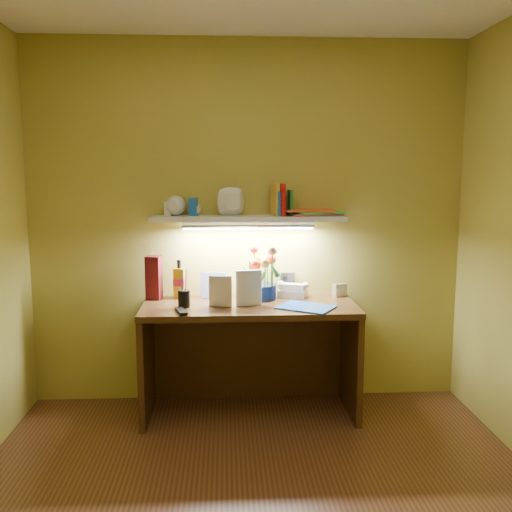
{
  "coord_description": "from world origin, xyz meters",
  "views": [
    {
      "loc": [
        -0.15,
        -2.44,
        1.61
      ],
      "look_at": [
        0.05,
        1.35,
        1.05
      ],
      "focal_mm": 40.0,
      "sensor_mm": 36.0,
      "label": 1
    }
  ],
  "objects_px": {
    "desk_clock": "(340,290)",
    "whisky_bottle": "(179,279)",
    "flower_bouquet": "(261,273)",
    "telephone": "(293,289)",
    "desk": "(250,359)"
  },
  "relations": [
    {
      "from": "telephone",
      "to": "desk_clock",
      "type": "relative_size",
      "value": 2.07
    },
    {
      "from": "flower_bouquet",
      "to": "desk_clock",
      "type": "bearing_deg",
      "value": 6.01
    },
    {
      "from": "desk",
      "to": "telephone",
      "type": "relative_size",
      "value": 7.52
    },
    {
      "from": "flower_bouquet",
      "to": "desk",
      "type": "bearing_deg",
      "value": -120.24
    },
    {
      "from": "flower_bouquet",
      "to": "whisky_bottle",
      "type": "xyz_separation_m",
      "value": [
        -0.56,
        0.06,
        -0.05
      ]
    },
    {
      "from": "telephone",
      "to": "flower_bouquet",
      "type": "bearing_deg",
      "value": -147.65
    },
    {
      "from": "desk",
      "to": "whisky_bottle",
      "type": "distance_m",
      "value": 0.72
    },
    {
      "from": "desk_clock",
      "to": "whisky_bottle",
      "type": "bearing_deg",
      "value": 158.57
    },
    {
      "from": "flower_bouquet",
      "to": "whisky_bottle",
      "type": "height_order",
      "value": "flower_bouquet"
    },
    {
      "from": "flower_bouquet",
      "to": "whisky_bottle",
      "type": "bearing_deg",
      "value": 173.99
    },
    {
      "from": "desk",
      "to": "desk_clock",
      "type": "bearing_deg",
      "value": 17.76
    },
    {
      "from": "telephone",
      "to": "whisky_bottle",
      "type": "relative_size",
      "value": 0.7
    },
    {
      "from": "telephone",
      "to": "desk",
      "type": "bearing_deg",
      "value": -127.64
    },
    {
      "from": "flower_bouquet",
      "to": "telephone",
      "type": "distance_m",
      "value": 0.26
    },
    {
      "from": "telephone",
      "to": "desk_clock",
      "type": "xyz_separation_m",
      "value": [
        0.33,
        0.01,
        -0.01
      ]
    }
  ]
}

